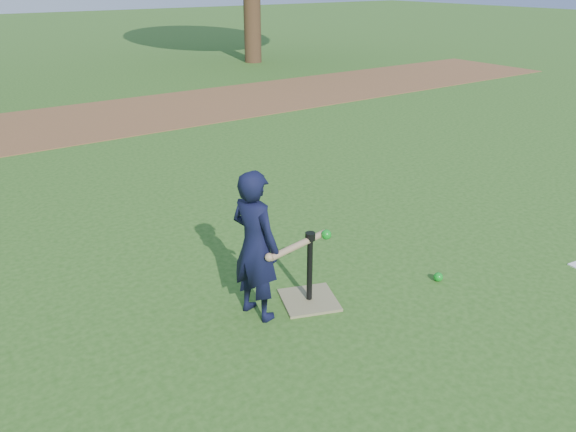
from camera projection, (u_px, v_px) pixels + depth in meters
ground at (354, 314)px, 4.40m from camera, size 80.00×80.00×0.00m
dirt_strip at (77, 122)px, 10.03m from camera, size 24.00×3.00×0.01m
child at (255, 246)px, 4.17m from camera, size 0.38×0.49×1.18m
wiffle_ball_ground at (438, 277)px, 4.85m from camera, size 0.08×0.08×0.08m
batting_tee at (309, 289)px, 4.52m from camera, size 0.55×0.55×0.61m
swing_action at (302, 244)px, 4.27m from camera, size 0.64×0.17×0.09m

